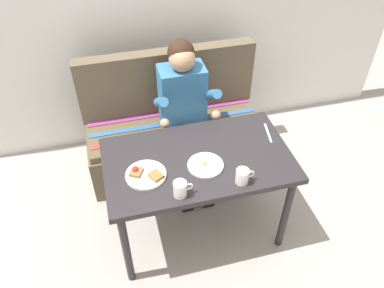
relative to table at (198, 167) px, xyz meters
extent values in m
plane|color=#A89E97|center=(0.00, 0.00, -0.65)|extent=(8.00, 8.00, 0.00)
cube|color=#282527|center=(0.00, 0.00, 0.06)|extent=(1.20, 0.70, 0.04)
cylinder|color=#282527|center=(-0.54, -0.29, -0.30)|extent=(0.05, 0.05, 0.69)
cylinder|color=#282527|center=(0.54, -0.29, -0.30)|extent=(0.05, 0.05, 0.69)
cylinder|color=#282527|center=(-0.54, 0.29, -0.30)|extent=(0.05, 0.05, 0.69)
cylinder|color=#282527|center=(0.54, 0.29, -0.30)|extent=(0.05, 0.05, 0.69)
cube|color=brown|center=(0.00, 0.72, -0.45)|extent=(1.44, 0.56, 0.40)
cube|color=brown|center=(0.00, 0.72, -0.22)|extent=(1.40, 0.52, 0.06)
cube|color=brown|center=(0.00, 0.94, 0.08)|extent=(1.44, 0.12, 0.54)
cube|color=#C63D33|center=(0.00, 0.58, -0.18)|extent=(1.38, 0.05, 0.01)
cube|color=#336099|center=(0.00, 0.72, -0.18)|extent=(1.38, 0.05, 0.01)
cube|color=#93387A|center=(0.00, 0.86, -0.18)|extent=(1.38, 0.05, 0.01)
cube|color=teal|center=(0.06, 0.66, 0.11)|extent=(0.34, 0.22, 0.48)
sphere|color=tan|center=(0.06, 0.64, 0.44)|extent=(0.19, 0.19, 0.19)
sphere|color=#331E14|center=(0.06, 0.67, 0.47)|extent=(0.19, 0.19, 0.19)
cylinder|color=teal|center=(-0.13, 0.52, 0.18)|extent=(0.07, 0.29, 0.23)
cylinder|color=teal|center=(0.25, 0.52, 0.18)|extent=(0.07, 0.29, 0.23)
sphere|color=tan|center=(-0.13, 0.40, 0.08)|extent=(0.07, 0.07, 0.07)
sphere|color=tan|center=(0.25, 0.40, 0.08)|extent=(0.07, 0.07, 0.07)
cylinder|color=#232333|center=(-0.03, 0.49, -0.13)|extent=(0.09, 0.34, 0.09)
cylinder|color=#232333|center=(-0.03, 0.32, -0.39)|extent=(0.08, 0.08, 0.52)
cube|color=black|center=(-0.03, 0.26, -0.62)|extent=(0.09, 0.20, 0.05)
cylinder|color=#232333|center=(0.14, 0.49, -0.13)|extent=(0.09, 0.34, 0.09)
cylinder|color=#232333|center=(0.14, 0.32, -0.39)|extent=(0.08, 0.08, 0.52)
cube|color=black|center=(0.14, 0.26, -0.62)|extent=(0.09, 0.20, 0.05)
cylinder|color=white|center=(-0.35, -0.07, 0.09)|extent=(0.25, 0.25, 0.02)
cube|color=olive|center=(-0.40, -0.05, 0.11)|extent=(0.10, 0.10, 0.02)
cube|color=#9E6431|center=(-0.29, -0.11, 0.11)|extent=(0.10, 0.10, 0.02)
sphere|color=red|center=(-0.40, -0.04, 0.12)|extent=(0.04, 0.04, 0.04)
ellipsoid|color=#CC6623|center=(-0.30, -0.11, 0.11)|extent=(0.06, 0.05, 0.02)
cylinder|color=white|center=(0.03, -0.08, 0.09)|extent=(0.23, 0.23, 0.01)
ellipsoid|color=white|center=(0.03, -0.08, 0.10)|extent=(0.09, 0.08, 0.01)
sphere|color=yellow|center=(0.02, -0.09, 0.11)|extent=(0.03, 0.03, 0.03)
cylinder|color=white|center=(-0.18, -0.27, 0.13)|extent=(0.08, 0.08, 0.10)
cylinder|color=brown|center=(-0.18, -0.27, 0.18)|extent=(0.07, 0.07, 0.01)
torus|color=white|center=(-0.13, -0.27, 0.14)|extent=(0.05, 0.01, 0.05)
cylinder|color=white|center=(0.20, -0.26, 0.13)|extent=(0.08, 0.08, 0.10)
cylinder|color=brown|center=(0.20, -0.26, 0.17)|extent=(0.07, 0.07, 0.01)
torus|color=white|center=(0.25, -0.26, 0.13)|extent=(0.05, 0.01, 0.05)
cube|color=silver|center=(0.53, 0.11, 0.08)|extent=(0.05, 0.20, 0.00)
camera|label=1|loc=(-0.49, -1.70, 1.78)|focal=35.90mm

